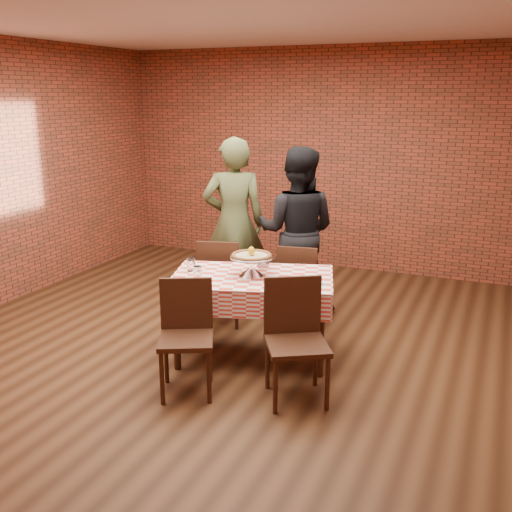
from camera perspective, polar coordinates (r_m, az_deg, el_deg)
name	(u,v)px	position (r m, az deg, el deg)	size (l,w,h in m)	color
ground	(219,344)	(5.68, -3.54, -8.48)	(6.00, 6.00, 0.00)	black
back_wall	(319,159)	(8.03, 6.08, 9.25)	(5.50, 5.50, 0.00)	brown
table	(252,317)	(5.29, -0.37, -5.90)	(1.38, 0.83, 0.75)	#371F12
tablecloth	(252,289)	(5.20, -0.37, -3.18)	(1.41, 0.86, 0.24)	#D64230
pizza_stand	(251,266)	(5.15, -0.44, -0.97)	(0.39, 0.39, 0.17)	silver
pizza	(251,256)	(5.12, -0.44, 0.00)	(0.35, 0.35, 0.03)	beige
lemon	(251,251)	(5.11, -0.44, 0.48)	(0.06, 0.06, 0.08)	gold
water_glass_left	(197,273)	(5.08, -5.67, -1.62)	(0.07, 0.07, 0.12)	white
water_glass_right	(191,264)	(5.33, -6.28, -0.81)	(0.07, 0.07, 0.12)	white
side_plate	(304,279)	(5.06, 4.64, -2.27)	(0.15, 0.15, 0.01)	white
sweetener_packet_a	(321,284)	(4.96, 6.32, -2.72)	(0.05, 0.04, 0.01)	white
sweetener_packet_b	(322,284)	(4.96, 6.42, -2.74)	(0.05, 0.04, 0.01)	white
condiment_caddy	(264,259)	(5.39, 0.76, -0.33)	(0.11, 0.09, 0.15)	silver
chair_near_left	(186,340)	(4.66, -6.77, -8.06)	(0.42, 0.42, 0.89)	#371F12
chair_near_right	(297,343)	(4.54, 3.97, -8.38)	(0.45, 0.45, 0.93)	#371F12
chair_far_left	(222,280)	(6.06, -3.34, -2.35)	(0.42, 0.42, 0.90)	#371F12
chair_far_right	(299,285)	(5.97, 4.20, -2.80)	(0.39, 0.39, 0.87)	#371F12
diner_olive	(234,223)	(6.47, -2.13, 3.21)	(0.68, 0.45, 1.86)	#48502C
diner_black	(297,231)	(6.27, 3.95, 2.39)	(0.86, 0.67, 1.78)	black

